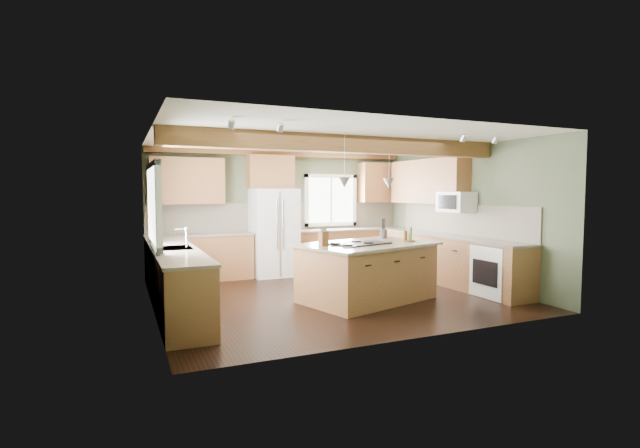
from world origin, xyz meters
name	(u,v)px	position (x,y,z in m)	size (l,w,h in m)	color
floor	(330,295)	(0.00, 0.00, 0.00)	(5.60, 5.60, 0.00)	black
ceiling	(330,139)	(0.00, 0.00, 2.60)	(5.60, 5.60, 0.00)	silver
wall_back	(282,212)	(0.00, 2.50, 1.30)	(5.60, 5.60, 0.00)	#4C573D
wall_left	(152,223)	(-2.80, 0.00, 1.30)	(5.00, 5.00, 0.00)	#4C573D
wall_right	(463,215)	(2.80, 0.00, 1.30)	(5.00, 5.00, 0.00)	#4C573D
ceiling_beam	(345,144)	(0.00, -0.55, 2.47)	(5.55, 0.26, 0.26)	#523317
soffit_trim	(283,154)	(0.00, 2.40, 2.54)	(5.55, 0.20, 0.10)	#523317
backsplash_back	(282,216)	(0.00, 2.48, 1.21)	(5.58, 0.03, 0.58)	brown
backsplash_right	(461,219)	(2.78, 0.05, 1.21)	(0.03, 3.70, 0.58)	brown
base_cab_back_left	(200,258)	(-1.79, 2.20, 0.44)	(2.02, 0.60, 0.88)	brown
counter_back_left	(200,235)	(-1.79, 2.20, 0.90)	(2.06, 0.64, 0.04)	brown
base_cab_back_right	(349,250)	(1.49, 2.20, 0.44)	(2.62, 0.60, 0.88)	brown
counter_back_right	(349,229)	(1.49, 2.20, 0.90)	(2.66, 0.64, 0.04)	brown
base_cab_left	(175,280)	(-2.50, 0.05, 0.44)	(0.60, 3.70, 0.88)	brown
counter_left	(174,249)	(-2.50, 0.05, 0.90)	(0.64, 3.74, 0.04)	brown
base_cab_right	(448,260)	(2.50, 0.05, 0.44)	(0.60, 3.70, 0.88)	brown
counter_right	(449,236)	(2.50, 0.05, 0.90)	(0.64, 3.74, 0.04)	brown
upper_cab_back_left	(187,181)	(-1.99, 2.33, 1.95)	(1.40, 0.35, 0.90)	brown
upper_cab_over_fridge	(271,172)	(-0.30, 2.33, 2.15)	(0.96, 0.35, 0.70)	brown
upper_cab_right	(427,182)	(2.62, 0.90, 1.95)	(0.35, 2.20, 0.90)	brown
upper_cab_back_corner	(378,183)	(2.30, 2.33, 1.95)	(0.90, 0.35, 0.90)	brown
window_left	(153,205)	(-2.78, 0.05, 1.55)	(0.04, 1.60, 1.05)	white
window_back	(330,200)	(1.15, 2.48, 1.55)	(1.10, 0.04, 1.00)	white
sink	(174,249)	(-2.50, 0.05, 0.91)	(0.50, 0.65, 0.03)	#262628
faucet	(186,238)	(-2.32, 0.05, 1.05)	(0.02, 0.02, 0.28)	#B2B2B7
dishwasher	(187,299)	(-2.49, -1.25, 0.43)	(0.60, 0.60, 0.84)	white
oven	(499,271)	(2.49, -1.25, 0.43)	(0.60, 0.72, 0.84)	white
microwave	(456,202)	(2.58, -0.05, 1.55)	(0.40, 0.70, 0.38)	white
pendant_left	(344,182)	(-0.08, -0.70, 1.88)	(0.18, 0.18, 0.16)	#B2B2B7
pendant_right	(389,183)	(0.88, -0.41, 1.88)	(0.18, 0.18, 0.16)	#B2B2B7
refrigerator	(274,232)	(-0.30, 2.12, 0.90)	(0.90, 0.74, 1.80)	white
island	(367,273)	(0.40, -0.55, 0.44)	(2.02, 1.23, 0.88)	#8E5E33
island_top	(367,244)	(0.40, -0.55, 0.90)	(2.15, 1.37, 0.04)	brown
cooktop	(360,243)	(0.24, -0.60, 0.93)	(0.87, 0.58, 0.02)	black
knife_block	(323,239)	(-0.39, -0.60, 1.03)	(0.13, 0.10, 0.22)	brown
utensil_crock	(384,234)	(1.04, 0.00, 1.00)	(0.12, 0.12, 0.16)	#37302C
bottle_tray	(408,234)	(1.17, -0.55, 1.03)	(0.24, 0.24, 0.22)	brown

